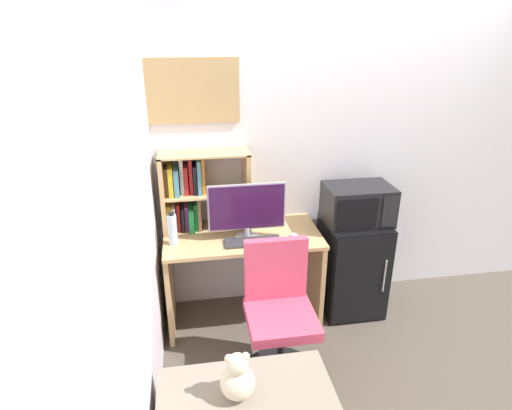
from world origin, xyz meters
name	(u,v)px	position (x,y,z in m)	size (l,w,h in m)	color
wall_back	(398,148)	(0.40, 0.02, 1.30)	(6.40, 0.04, 2.60)	silver
wall_left	(124,271)	(-1.62, -1.60, 1.30)	(0.04, 4.40, 2.60)	silver
desk	(243,262)	(-0.95, -0.30, 0.53)	(1.19, 0.60, 0.77)	tan
hutch_bookshelf	(194,191)	(-1.30, -0.12, 1.08)	(0.67, 0.27, 0.61)	tan
monitor	(247,209)	(-0.93, -0.37, 1.01)	(0.57, 0.17, 0.43)	#B7B7BC
keyboard	(253,242)	(-0.90, -0.45, 0.78)	(0.41, 0.15, 0.02)	#333338
computer_mouse	(295,236)	(-0.58, -0.43, 0.79)	(0.06, 0.10, 0.04)	silver
water_bottle	(172,229)	(-1.47, -0.37, 0.89)	(0.07, 0.07, 0.25)	silver
mini_fridge	(352,266)	(-0.04, -0.30, 0.40)	(0.49, 0.49, 0.80)	black
microwave	(358,204)	(-0.04, -0.30, 0.96)	(0.51, 0.36, 0.31)	black
desk_chair	(279,321)	(-0.80, -0.93, 0.43)	(0.51, 0.51, 0.97)	black
teddy_bear	(238,378)	(-1.15, -1.58, 0.62)	(0.18, 0.18, 0.27)	beige
wall_corkboard	(187,91)	(-1.31, -0.01, 1.81)	(0.76, 0.02, 0.46)	tan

